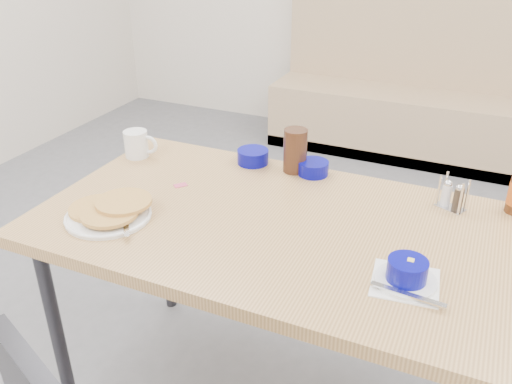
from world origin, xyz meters
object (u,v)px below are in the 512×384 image
at_px(pancake_plate, 109,212).
at_px(grits_setting, 407,274).
at_px(booth_bench, 410,103).
at_px(dining_table, 275,238).
at_px(amber_tumbler, 295,151).
at_px(creamer_bowl, 253,157).
at_px(butter_bowl, 313,168).
at_px(condiment_caddy, 452,198).
at_px(coffee_mug, 137,144).

xyz_separation_m(pancake_plate, grits_setting, (0.86, 0.03, 0.01)).
relative_size(booth_bench, dining_table, 1.36).
bearing_deg(amber_tumbler, creamer_bowl, 180.00).
bearing_deg(creamer_bowl, amber_tumbler, 0.00).
bearing_deg(butter_bowl, booth_bench, 90.01).
relative_size(pancake_plate, condiment_caddy, 2.53).
bearing_deg(condiment_caddy, coffee_mug, -152.07).
distance_m(pancake_plate, butter_bowl, 0.69).
distance_m(booth_bench, grits_setting, 2.75).
distance_m(butter_bowl, amber_tumbler, 0.09).
bearing_deg(booth_bench, pancake_plate, -99.46).
bearing_deg(condiment_caddy, grits_setting, -72.66).
xyz_separation_m(grits_setting, condiment_caddy, (0.06, 0.43, 0.01)).
xyz_separation_m(pancake_plate, creamer_bowl, (0.23, 0.52, 0.01)).
bearing_deg(coffee_mug, condiment_caddy, 3.33).
height_order(pancake_plate, coffee_mug, coffee_mug).
relative_size(creamer_bowl, butter_bowl, 1.06).
height_order(grits_setting, amber_tumbler, amber_tumbler).
bearing_deg(condiment_caddy, dining_table, -123.63).
bearing_deg(amber_tumbler, condiment_caddy, -5.99).
relative_size(booth_bench, pancake_plate, 7.25).
bearing_deg(amber_tumbler, grits_setting, -46.12).
bearing_deg(condiment_caddy, creamer_bowl, -160.00).
distance_m(booth_bench, dining_table, 2.56).
bearing_deg(amber_tumbler, booth_bench, 88.25).
distance_m(dining_table, amber_tumbler, 0.37).
distance_m(grits_setting, condiment_caddy, 0.44).
height_order(coffee_mug, condiment_caddy, condiment_caddy).
xyz_separation_m(pancake_plate, coffee_mug, (-0.18, 0.41, 0.03)).
bearing_deg(creamer_bowl, grits_setting, -37.86).
height_order(dining_table, creamer_bowl, creamer_bowl).
bearing_deg(grits_setting, coffee_mug, 160.36).
bearing_deg(creamer_bowl, condiment_caddy, -4.60).
distance_m(coffee_mug, butter_bowl, 0.65).
distance_m(dining_table, grits_setting, 0.44).
bearing_deg(pancake_plate, butter_bowl, 49.13).
height_order(pancake_plate, butter_bowl, butter_bowl).
relative_size(booth_bench, creamer_bowl, 17.04).
bearing_deg(dining_table, grits_setting, -20.37).
height_order(booth_bench, condiment_caddy, booth_bench).
relative_size(pancake_plate, amber_tumbler, 1.72).
xyz_separation_m(booth_bench, coffee_mug, (-0.64, -2.31, 0.46)).
height_order(dining_table, butter_bowl, butter_bowl).
distance_m(booth_bench, pancake_plate, 2.79).
relative_size(creamer_bowl, condiment_caddy, 1.07).
relative_size(booth_bench, coffee_mug, 15.06).
xyz_separation_m(booth_bench, butter_bowl, (0.00, -2.19, 0.43)).
xyz_separation_m(grits_setting, butter_bowl, (-0.40, 0.49, -0.01)).
distance_m(pancake_plate, grits_setting, 0.86).
bearing_deg(grits_setting, pancake_plate, -177.74).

